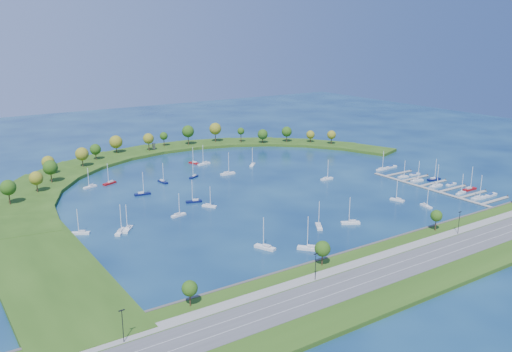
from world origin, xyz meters
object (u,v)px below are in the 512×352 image
docked_boat_6 (417,180)px  docked_boat_11 (391,167)px  moored_boat_20 (142,193)px  docked_boat_8 (403,176)px  moored_boat_7 (110,183)px  docked_boat_7 (434,179)px  moored_boat_2 (128,229)px  moored_boat_12 (426,205)px  docked_boat_9 (415,174)px  moored_boat_9 (204,163)px  docked_boat_4 (436,185)px  moored_boat_15 (228,173)px  moored_boat_4 (209,205)px  docked_boat_10 (382,169)px  moored_boat_17 (194,162)px  docked_boat_1 (491,195)px  dock_system (437,187)px  moored_boat_14 (194,176)px  docked_boat_2 (461,193)px  moored_boat_6 (90,186)px  moored_boat_8 (178,214)px  moored_boat_19 (163,181)px  moored_boat_5 (351,222)px  moored_boat_10 (319,226)px  docked_boat_0 (479,197)px  moored_boat_3 (194,201)px  moored_boat_13 (265,247)px  moored_boat_1 (121,231)px  moored_boat_16 (397,199)px  harbor_tower (154,146)px  docked_boat_5 (451,184)px  moored_boat_11 (81,232)px  moored_boat_18 (327,178)px  docked_boat_3 (470,189)px

docked_boat_6 → docked_boat_11: bearing=74.0°
moored_boat_20 → docked_boat_8: size_ratio=1.22×
moored_boat_7 → docked_boat_7: size_ratio=0.96×
moored_boat_2 → docked_boat_6: size_ratio=1.00×
moored_boat_12 → docked_boat_9: bearing=146.1°
moored_boat_12 → moored_boat_20: moored_boat_20 is taller
docked_boat_8 → moored_boat_9: bearing=140.4°
docked_boat_4 → moored_boat_15: bearing=131.3°
moored_boat_4 → docked_boat_10: (127.62, 3.46, 0.04)m
moored_boat_17 → docked_boat_1: (100.16, -153.75, -0.20)m
docked_boat_6 → docked_boat_4: bearing=-84.5°
dock_system → moored_boat_2: moored_boat_2 is taller
moored_boat_2 → moored_boat_20: (25.84, 46.75, 0.01)m
moored_boat_14 → docked_boat_2: (105.91, -111.49, 0.01)m
moored_boat_2 → docked_boat_7: docked_boat_7 is taller
moored_boat_6 → moored_boat_8: moored_boat_6 is taller
moored_boat_19 → moored_boat_20: size_ratio=0.94×
dock_system → moored_boat_5: size_ratio=6.37×
moored_boat_10 → moored_boat_4: bearing=59.6°
docked_boat_4 → moored_boat_4: bearing=159.8°
docked_boat_0 → docked_boat_11: size_ratio=1.55×
moored_boat_4 → docked_boat_4: (125.22, -40.57, 0.06)m
moored_boat_3 → moored_boat_13: moored_boat_13 is taller
docked_boat_2 → docked_boat_10: docked_boat_10 is taller
docked_boat_1 → moored_boat_14: bearing=128.1°
docked_boat_6 → docked_boat_9: 14.92m
moored_boat_5 → moored_boat_6: bearing=-27.5°
moored_boat_1 → docked_boat_4: (175.16, -30.67, 0.00)m
moored_boat_16 → docked_boat_1: 53.35m
harbor_tower → docked_boat_9: size_ratio=0.59×
moored_boat_7 → docked_boat_5: bearing=122.1°
moored_boat_9 → docked_boat_4: (85.24, -120.02, -0.01)m
moored_boat_2 → moored_boat_15: moored_boat_15 is taller
moored_boat_7 → docked_boat_9: size_ratio=1.62×
moored_boat_5 → docked_boat_7: bearing=-134.5°
moored_boat_14 → moored_boat_12: bearing=92.9°
dock_system → docked_boat_2: bearing=-89.1°
moored_boat_4 → moored_boat_11: bearing=-125.5°
moored_boat_1 → moored_boat_5: 104.26m
moored_boat_6 → moored_boat_14: (59.09, -13.36, -0.03)m
moored_boat_16 → moored_boat_19: 133.62m
moored_boat_4 → moored_boat_11: moored_boat_11 is taller
dock_system → moored_boat_18: moored_boat_18 is taller
docked_boat_5 → docked_boat_7: bearing=85.8°
moored_boat_9 → moored_boat_15: size_ratio=0.97×
moored_boat_8 → docked_boat_11: size_ratio=1.34×
moored_boat_19 → docked_boat_4: 157.97m
docked_boat_3 → docked_boat_9: (-0.01, 38.83, -0.37)m
moored_boat_17 → docked_boat_2: 168.43m
moored_boat_7 → docked_boat_7: (163.75, -99.58, 0.02)m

